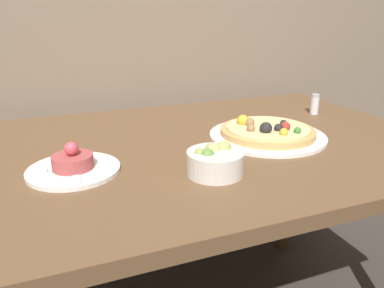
{
  "coord_description": "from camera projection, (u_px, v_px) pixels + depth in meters",
  "views": [
    {
      "loc": [
        -0.36,
        -0.48,
        1.11
      ],
      "look_at": [
        -0.04,
        0.34,
        0.8
      ],
      "focal_mm": 35.0,
      "sensor_mm": 36.0,
      "label": 1
    }
  ],
  "objects": [
    {
      "name": "pizza_plate",
      "position": [
        267.0,
        132.0,
        1.09
      ],
      "size": [
        0.34,
        0.34,
        0.06
      ],
      "color": "white",
      "rests_on": "dining_table"
    },
    {
      "name": "dining_table",
      "position": [
        190.0,
        172.0,
        1.08
      ],
      "size": [
        1.42,
        0.9,
        0.76
      ],
      "color": "brown",
      "rests_on": "ground_plane"
    },
    {
      "name": "salt_shaker",
      "position": [
        315.0,
        104.0,
        1.34
      ],
      "size": [
        0.03,
        0.03,
        0.07
      ],
      "color": "silver",
      "rests_on": "dining_table"
    },
    {
      "name": "tartare_plate",
      "position": [
        73.0,
        166.0,
        0.86
      ],
      "size": [
        0.21,
        0.21,
        0.07
      ],
      "color": "white",
      "rests_on": "dining_table"
    },
    {
      "name": "small_bowl",
      "position": [
        215.0,
        161.0,
        0.85
      ],
      "size": [
        0.13,
        0.13,
        0.07
      ],
      "color": "silver",
      "rests_on": "dining_table"
    }
  ]
}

